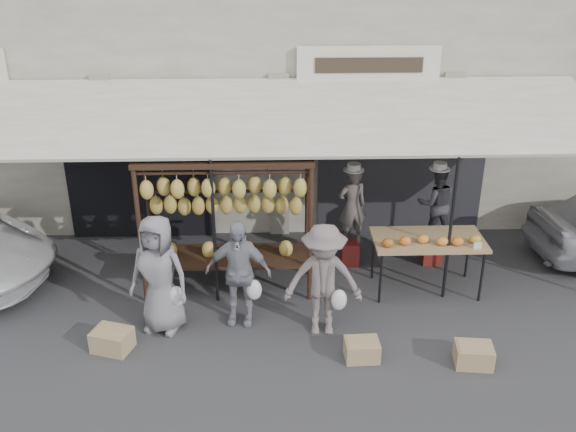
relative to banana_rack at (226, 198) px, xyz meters
name	(u,v)px	position (x,y,z in m)	size (l,w,h in m)	color
ground_plane	(284,343)	(0.84, -1.49, -1.57)	(90.00, 90.00, 0.00)	#2D2D30
shophouse	(276,10)	(0.83, 5.01, 2.07)	(24.00, 6.15, 7.30)	beige
awning	(281,117)	(0.84, 0.79, 1.00)	(10.00, 2.35, 2.92)	silver
banana_rack	(226,198)	(0.00, 0.00, 0.00)	(2.60, 0.90, 2.24)	black
produce_table	(429,241)	(3.08, -0.15, -0.70)	(1.70, 0.90, 1.04)	tan
vendor_left	(352,206)	(2.01, 0.77, -0.50)	(0.48, 0.32, 1.33)	#554E4A
vendor_right	(436,204)	(3.40, 0.78, -0.48)	(0.63, 0.49, 1.29)	#323339
customer_left	(159,275)	(-0.89, -1.05, -0.70)	(0.85, 0.56, 1.75)	slate
customer_mid	(238,273)	(0.20, -0.91, -0.77)	(0.94, 0.39, 1.60)	gray
customer_right	(323,280)	(1.38, -1.21, -0.74)	(1.08, 0.62, 1.67)	slate
stool_left	(350,253)	(2.01, 0.77, -1.37)	(0.29, 0.29, 0.41)	maroon
stool_right	(431,250)	(3.40, 0.78, -1.35)	(0.32, 0.32, 0.45)	maroon
crate_near_a	(362,350)	(1.86, -1.85, -1.44)	(0.45, 0.34, 0.27)	tan
crate_near_b	(474,355)	(3.31, -2.02, -1.43)	(0.48, 0.36, 0.29)	tan
crate_far	(112,340)	(-1.51, -1.55, -1.42)	(0.50, 0.38, 0.30)	tan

